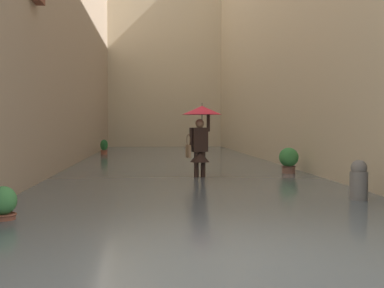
{
  "coord_description": "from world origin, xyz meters",
  "views": [
    {
      "loc": [
        0.89,
        4.82,
        1.5
      ],
      "look_at": [
        -0.14,
        -7.42,
        1.03
      ],
      "focal_mm": 46.25,
      "sensor_mm": 36.0,
      "label": 1
    }
  ],
  "objects": [
    {
      "name": "building_facade_far",
      "position": [
        0.0,
        -26.05,
        6.99
      ],
      "size": [
        10.45,
        1.8,
        13.98
      ],
      "primitive_type": "cube",
      "color": "beige",
      "rests_on": "ground_plane"
    },
    {
      "name": "ground_plane",
      "position": [
        0.0,
        -12.57,
        0.0
      ],
      "size": [
        62.87,
        62.87,
        0.0
      ],
      "primitive_type": "plane",
      "color": "#605B56"
    },
    {
      "name": "potted_plant_far_right",
      "position": [
        2.95,
        -2.26,
        0.34
      ],
      "size": [
        0.38,
        0.38,
        0.64
      ],
      "color": "brown",
      "rests_on": "ground_plane"
    },
    {
      "name": "potted_plant_far_left",
      "position": [
        -2.9,
        -8.45,
        0.51
      ],
      "size": [
        0.53,
        0.53,
        0.88
      ],
      "color": "brown",
      "rests_on": "ground_plane"
    },
    {
      "name": "mooring_bollard",
      "position": [
        -2.78,
        -3.6,
        0.44
      ],
      "size": [
        0.32,
        0.32,
        0.88
      ],
      "color": "slate",
      "rests_on": "ground_plane"
    },
    {
      "name": "person_wading",
      "position": [
        -0.39,
        -7.66,
        1.43
      ],
      "size": [
        1.01,
        1.01,
        2.05
      ],
      "color": "black",
      "rests_on": "ground_plane"
    },
    {
      "name": "flood_water",
      "position": [
        0.0,
        -12.57,
        0.09
      ],
      "size": [
        7.65,
        31.15,
        0.17
      ],
      "primitive_type": "cube",
      "color": "#515B60",
      "rests_on": "ground_plane"
    },
    {
      "name": "potted_plant_near_right",
      "position": [
        2.96,
        -17.55,
        0.45
      ],
      "size": [
        0.34,
        0.34,
        0.84
      ],
      "color": "#9E563D",
      "rests_on": "ground_plane"
    }
  ]
}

